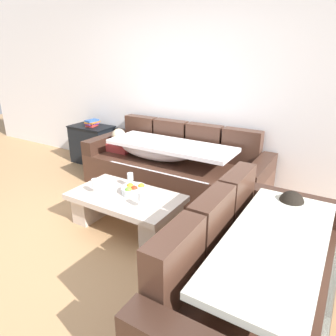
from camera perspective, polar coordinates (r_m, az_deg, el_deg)
The scene contains 11 objects.
ground_plane at distance 3.35m, azimuth -16.73°, elevation -12.99°, with size 14.00×14.00×0.00m, color tan.
back_wall at distance 4.51m, azimuth 2.39°, elevation 15.02°, with size 9.00×0.10×2.70m, color white.
couch_along_wall at distance 4.22m, azimuth 0.65°, elevation 0.31°, with size 2.51×0.92×0.88m.
couch_near_window at distance 2.38m, azimuth 16.21°, elevation -18.69°, with size 0.92×1.95×0.88m.
coffee_table at distance 3.38m, azimuth -7.79°, elevation -7.15°, with size 1.20×0.68×0.38m.
fruit_bowl at distance 3.33m, azimuth -6.33°, elevation -4.00°, with size 0.28×0.28×0.10m.
wine_glass_near_left at distance 3.36m, azimuth -13.43°, elevation -2.82°, with size 0.07×0.07×0.17m.
wine_glass_near_right at distance 2.99m, azimuth -4.93°, elevation -5.45°, with size 0.07×0.07×0.17m.
wine_glass_far_back at distance 3.45m, azimuth -7.04°, elevation -1.73°, with size 0.07×0.07×0.17m.
side_cabinet at distance 5.40m, azimuth -13.84°, elevation 4.30°, with size 0.72×0.44×0.64m.
book_stack_on_cabinet at distance 5.28m, azimuth -13.96°, elevation 8.15°, with size 0.18×0.24×0.11m.
Camera 1 is at (2.18, -1.77, 1.83)m, focal length 32.76 mm.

